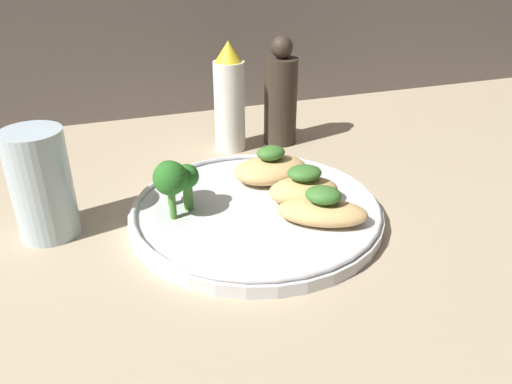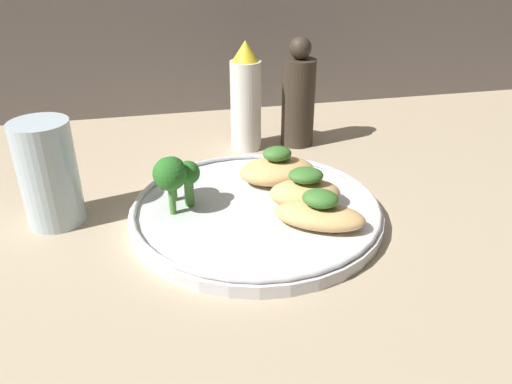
{
  "view_description": "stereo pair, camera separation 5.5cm",
  "coord_description": "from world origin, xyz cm",
  "px_view_note": "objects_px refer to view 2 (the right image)",
  "views": [
    {
      "loc": [
        -15.96,
        -46.34,
        29.35
      ],
      "look_at": [
        0.0,
        0.0,
        3.4
      ],
      "focal_mm": 35.0,
      "sensor_mm": 36.0,
      "label": 1
    },
    {
      "loc": [
        -10.63,
        -47.84,
        29.35
      ],
      "look_at": [
        0.0,
        0.0,
        3.4
      ],
      "focal_mm": 35.0,
      "sensor_mm": 36.0,
      "label": 2
    }
  ],
  "objects_px": {
    "plate": "(256,211)",
    "sauce_bottle": "(246,99)",
    "broccoli_bunch": "(174,174)",
    "drinking_glass": "(48,174)",
    "pepper_grinder": "(298,98)"
  },
  "relations": [
    {
      "from": "drinking_glass",
      "to": "sauce_bottle",
      "type": "bearing_deg",
      "value": 32.96
    },
    {
      "from": "pepper_grinder",
      "to": "broccoli_bunch",
      "type": "bearing_deg",
      "value": -136.56
    },
    {
      "from": "drinking_glass",
      "to": "broccoli_bunch",
      "type": "bearing_deg",
      "value": -10.06
    },
    {
      "from": "plate",
      "to": "sauce_bottle",
      "type": "relative_size",
      "value": 1.8
    },
    {
      "from": "plate",
      "to": "sauce_bottle",
      "type": "xyz_separation_m",
      "value": [
        0.03,
        0.21,
        0.07
      ]
    },
    {
      "from": "plate",
      "to": "broccoli_bunch",
      "type": "xyz_separation_m",
      "value": [
        -0.09,
        0.02,
        0.05
      ]
    },
    {
      "from": "plate",
      "to": "sauce_bottle",
      "type": "bearing_deg",
      "value": 81.51
    },
    {
      "from": "broccoli_bunch",
      "to": "drinking_glass",
      "type": "relative_size",
      "value": 0.57
    },
    {
      "from": "sauce_bottle",
      "to": "plate",
      "type": "bearing_deg",
      "value": -98.49
    },
    {
      "from": "sauce_bottle",
      "to": "drinking_glass",
      "type": "bearing_deg",
      "value": -147.04
    },
    {
      "from": "plate",
      "to": "sauce_bottle",
      "type": "distance_m",
      "value": 0.22
    },
    {
      "from": "plate",
      "to": "pepper_grinder",
      "type": "xyz_separation_m",
      "value": [
        0.11,
        0.21,
        0.06
      ]
    },
    {
      "from": "broccoli_bunch",
      "to": "drinking_glass",
      "type": "distance_m",
      "value": 0.14
    },
    {
      "from": "broccoli_bunch",
      "to": "drinking_glass",
      "type": "height_order",
      "value": "drinking_glass"
    },
    {
      "from": "pepper_grinder",
      "to": "drinking_glass",
      "type": "xyz_separation_m",
      "value": [
        -0.33,
        -0.16,
        -0.01
      ]
    }
  ]
}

